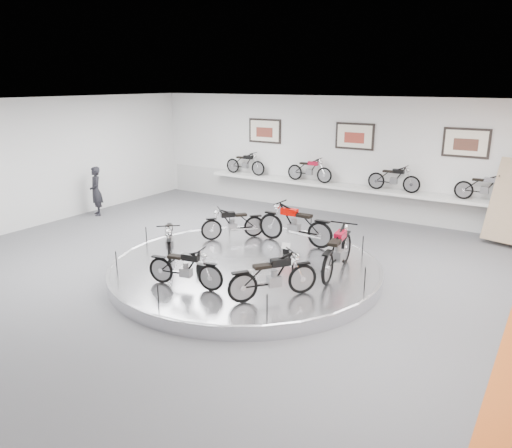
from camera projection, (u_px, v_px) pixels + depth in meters
The scene contains 22 objects.
floor at pixel (238, 279), 11.68m from camera, with size 16.00×16.00×0.00m, color #535356.
ceiling at pixel (237, 104), 10.58m from camera, with size 16.00×16.00×0.00m, color white.
wall_back at pixel (354, 157), 16.83m from camera, with size 16.00×16.00×0.00m, color silver.
wall_left at pixel (21, 165), 15.22m from camera, with size 14.00×14.00×0.00m, color silver.
dado_band at pixel (351, 199), 17.21m from camera, with size 15.68×0.04×1.10m, color #BCBCBA.
display_platform at pixel (245, 269), 11.88m from camera, with size 6.40×6.40×0.30m, color silver.
platform_rim at pixel (245, 265), 11.85m from camera, with size 6.40×6.40×0.10m, color #B2B2BA.
shelf at pixel (349, 188), 16.86m from camera, with size 11.00×0.55×0.10m, color silver.
poster_left at pixel (265, 131), 18.39m from camera, with size 1.35×0.06×0.88m, color #EEE6CC.
poster_center at pixel (355, 136), 16.60m from camera, with size 1.35×0.06×0.88m, color #EEE6CC.
poster_right at pixel (466, 143), 14.81m from camera, with size 1.35×0.06×0.88m, color #EEE6CC.
shelf_bike_a at pixel (245, 165), 18.89m from camera, with size 1.22×0.42×0.73m, color black, non-canonical shape.
shelf_bike_b at pixel (309, 171), 17.51m from camera, with size 1.22×0.42×0.73m, color maroon, non-canonical shape.
shelf_bike_c at pixel (394, 180), 15.98m from camera, with size 1.22×0.42×0.73m, color black, non-canonical shape.
shelf_bike_d at pixel (485, 189), 14.60m from camera, with size 1.22×0.42×0.73m, color #A7A7AC, non-canonical shape.
bike_a at pixel (338, 250), 11.11m from camera, with size 1.83×0.65×1.08m, color maroon, non-canonical shape.
bike_b at pixel (295, 224), 13.14m from camera, with size 1.85×0.65×1.09m, color #CA0600, non-canonical shape.
bike_c at pixel (233, 223), 13.60m from camera, with size 1.51×0.53×0.89m, color black, non-canonical shape.
bike_d at pixel (169, 239), 12.10m from camera, with size 1.60×0.56×0.94m, color #A7A7AC, non-canonical shape.
bike_e at pixel (185, 267), 10.37m from camera, with size 1.48×0.52×0.87m, color black, non-canonical shape.
bike_f at pixel (273, 276), 9.83m from camera, with size 1.61×0.57×0.95m, color black, non-canonical shape.
visitor at pixel (96, 191), 17.06m from camera, with size 0.61×0.40×1.68m, color black.
Camera 1 is at (6.13, -8.99, 4.47)m, focal length 35.00 mm.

